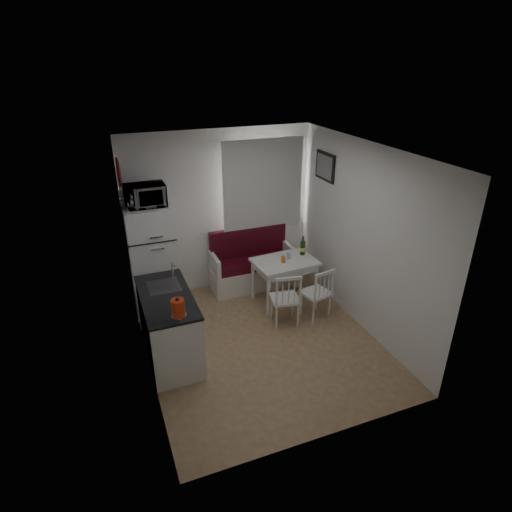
{
  "coord_description": "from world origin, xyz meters",
  "views": [
    {
      "loc": [
        -1.81,
        -4.47,
        3.59
      ],
      "look_at": [
        0.13,
        0.5,
        1.05
      ],
      "focal_mm": 30.0,
      "sensor_mm": 36.0,
      "label": 1
    }
  ],
  "objects_px": {
    "microwave": "(145,195)",
    "wine_bottle": "(303,245)",
    "kitchen_counter": "(169,325)",
    "bench": "(252,268)",
    "chair_right": "(319,289)",
    "chair_left": "(288,295)",
    "fridge": "(152,259)",
    "kettle": "(178,308)",
    "dining_table": "(285,265)"
  },
  "relations": [
    {
      "from": "microwave",
      "to": "wine_bottle",
      "type": "distance_m",
      "value": 2.5
    },
    {
      "from": "kitchen_counter",
      "to": "bench",
      "type": "xyz_separation_m",
      "value": [
        1.64,
        1.36,
        -0.13
      ]
    },
    {
      "from": "chair_right",
      "to": "bench",
      "type": "bearing_deg",
      "value": 100.79
    },
    {
      "from": "microwave",
      "to": "chair_right",
      "type": "bearing_deg",
      "value": -27.64
    },
    {
      "from": "chair_left",
      "to": "microwave",
      "type": "distance_m",
      "value": 2.41
    },
    {
      "from": "wine_bottle",
      "to": "fridge",
      "type": "bearing_deg",
      "value": 169.15
    },
    {
      "from": "fridge",
      "to": "microwave",
      "type": "distance_m",
      "value": 0.99
    },
    {
      "from": "wine_bottle",
      "to": "chair_left",
      "type": "bearing_deg",
      "value": -128.43
    },
    {
      "from": "chair_left",
      "to": "chair_right",
      "type": "xyz_separation_m",
      "value": [
        0.5,
        0.0,
        -0.02
      ]
    },
    {
      "from": "chair_left",
      "to": "fridge",
      "type": "bearing_deg",
      "value": 154.66
    },
    {
      "from": "bench",
      "to": "microwave",
      "type": "relative_size",
      "value": 2.51
    },
    {
      "from": "chair_right",
      "to": "microwave",
      "type": "height_order",
      "value": "microwave"
    },
    {
      "from": "microwave",
      "to": "kettle",
      "type": "height_order",
      "value": "microwave"
    },
    {
      "from": "bench",
      "to": "dining_table",
      "type": "xyz_separation_m",
      "value": [
        0.3,
        -0.65,
        0.3
      ]
    },
    {
      "from": "wine_bottle",
      "to": "dining_table",
      "type": "bearing_deg",
      "value": -164.05
    },
    {
      "from": "microwave",
      "to": "wine_bottle",
      "type": "bearing_deg",
      "value": -9.63
    },
    {
      "from": "kettle",
      "to": "chair_right",
      "type": "bearing_deg",
      "value": 15.39
    },
    {
      "from": "chair_left",
      "to": "kettle",
      "type": "xyz_separation_m",
      "value": [
        -1.65,
        -0.59,
        0.5
      ]
    },
    {
      "from": "kitchen_counter",
      "to": "fridge",
      "type": "distance_m",
      "value": 1.3
    },
    {
      "from": "bench",
      "to": "chair_right",
      "type": "height_order",
      "value": "bench"
    },
    {
      "from": "fridge",
      "to": "microwave",
      "type": "bearing_deg",
      "value": -90.0
    },
    {
      "from": "bench",
      "to": "kettle",
      "type": "relative_size",
      "value": 5.62
    },
    {
      "from": "fridge",
      "to": "kettle",
      "type": "xyz_separation_m",
      "value": [
        0.03,
        -1.78,
        0.19
      ]
    },
    {
      "from": "kitchen_counter",
      "to": "wine_bottle",
      "type": "xyz_separation_m",
      "value": [
        2.29,
        0.81,
        0.41
      ]
    },
    {
      "from": "chair_left",
      "to": "chair_right",
      "type": "distance_m",
      "value": 0.5
    },
    {
      "from": "dining_table",
      "to": "wine_bottle",
      "type": "bearing_deg",
      "value": 11.83
    },
    {
      "from": "bench",
      "to": "kitchen_counter",
      "type": "bearing_deg",
      "value": -140.46
    },
    {
      "from": "kitchen_counter",
      "to": "microwave",
      "type": "relative_size",
      "value": 2.4
    },
    {
      "from": "kettle",
      "to": "wine_bottle",
      "type": "relative_size",
      "value": 0.78
    },
    {
      "from": "kitchen_counter",
      "to": "chair_right",
      "type": "bearing_deg",
      "value": 1.43
    },
    {
      "from": "bench",
      "to": "chair_right",
      "type": "relative_size",
      "value": 3.08
    },
    {
      "from": "kitchen_counter",
      "to": "kettle",
      "type": "height_order",
      "value": "kitchen_counter"
    },
    {
      "from": "dining_table",
      "to": "chair_right",
      "type": "height_order",
      "value": "chair_right"
    },
    {
      "from": "kitchen_counter",
      "to": "bench",
      "type": "distance_m",
      "value": 2.13
    },
    {
      "from": "kettle",
      "to": "chair_left",
      "type": "bearing_deg",
      "value": 19.66
    },
    {
      "from": "dining_table",
      "to": "kettle",
      "type": "xyz_separation_m",
      "value": [
        -1.9,
        -1.24,
        0.39
      ]
    },
    {
      "from": "kitchen_counter",
      "to": "chair_right",
      "type": "relative_size",
      "value": 2.94
    },
    {
      "from": "dining_table",
      "to": "microwave",
      "type": "xyz_separation_m",
      "value": [
        -1.93,
        0.49,
        1.2
      ]
    },
    {
      "from": "kitchen_counter",
      "to": "kettle",
      "type": "xyz_separation_m",
      "value": [
        0.05,
        -0.54,
        0.57
      ]
    },
    {
      "from": "chair_right",
      "to": "wine_bottle",
      "type": "xyz_separation_m",
      "value": [
        0.1,
        0.75,
        0.36
      ]
    },
    {
      "from": "dining_table",
      "to": "wine_bottle",
      "type": "height_order",
      "value": "wine_bottle"
    },
    {
      "from": "bench",
      "to": "dining_table",
      "type": "distance_m",
      "value": 0.78
    },
    {
      "from": "kettle",
      "to": "bench",
      "type": "bearing_deg",
      "value": 49.9
    },
    {
      "from": "dining_table",
      "to": "chair_left",
      "type": "distance_m",
      "value": 0.71
    },
    {
      "from": "kitchen_counter",
      "to": "bench",
      "type": "bearing_deg",
      "value": 39.54
    },
    {
      "from": "bench",
      "to": "fridge",
      "type": "height_order",
      "value": "fridge"
    },
    {
      "from": "chair_left",
      "to": "microwave",
      "type": "xyz_separation_m",
      "value": [
        -1.68,
        1.14,
        1.31
      ]
    },
    {
      "from": "dining_table",
      "to": "microwave",
      "type": "relative_size",
      "value": 1.8
    },
    {
      "from": "fridge",
      "to": "bench",
      "type": "bearing_deg",
      "value": 3.95
    },
    {
      "from": "bench",
      "to": "fridge",
      "type": "relative_size",
      "value": 0.83
    }
  ]
}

